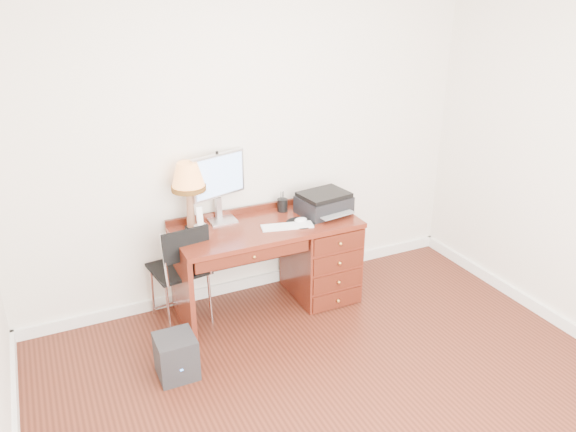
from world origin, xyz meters
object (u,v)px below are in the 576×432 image
monitor (219,179)px  equipment_box (176,356)px  printer (324,203)px  desk (301,254)px  leg_lamp (188,181)px  chair (180,265)px  phone (200,224)px

monitor → equipment_box: bearing=-146.0°
monitor → equipment_box: monitor is taller
printer → equipment_box: (-1.48, -0.60, -0.68)m
desk → equipment_box: desk is taller
desk → leg_lamp: leg_lamp is taller
desk → monitor: 0.96m
chair → equipment_box: 0.75m
phone → desk: bearing=-4.2°
monitor → printer: 0.90m
leg_lamp → chair: (-0.15, -0.14, -0.62)m
monitor → leg_lamp: bearing=175.2°
desk → phone: phone is taller
monitor → leg_lamp: size_ratio=1.03×
printer → equipment_box: 1.74m
monitor → printer: monitor is taller
chair → phone: bearing=14.5°
monitor → phone: size_ratio=2.85×
monitor → chair: (-0.42, -0.21, -0.58)m
printer → leg_lamp: 1.16m
leg_lamp → equipment_box: size_ratio=1.76×
monitor → phone: 0.39m
desk → phone: bearing=172.5°
leg_lamp → chair: 0.66m
leg_lamp → desk: bearing=-10.9°
desk → phone: size_ratio=7.55×
desk → equipment_box: size_ratio=4.81×
printer → leg_lamp: (-1.11, 0.16, 0.31)m
equipment_box → leg_lamp: bearing=63.8°
monitor → printer: (0.83, -0.22, -0.27)m
desk → phone: (-0.84, 0.11, 0.40)m
desk → printer: size_ratio=3.32×
monitor → chair: monitor is taller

